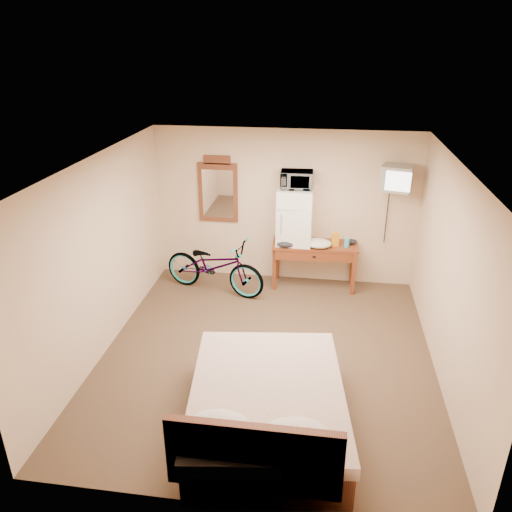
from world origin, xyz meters
name	(u,v)px	position (x,y,z in m)	size (l,w,h in m)	color
room	(268,267)	(0.00, 0.00, 1.25)	(4.60, 4.64, 2.50)	#4C3B26
desk	(315,252)	(0.52, 2.00, 0.63)	(1.37, 0.58, 0.75)	brown
mini_fridge	(295,216)	(0.19, 2.06, 1.20)	(0.57, 0.55, 0.89)	white
microwave	(297,180)	(0.19, 2.06, 1.78)	(0.49, 0.33, 0.27)	white
snack_bag	(335,239)	(0.83, 1.99, 0.86)	(0.11, 0.06, 0.22)	orange
blue_cup	(347,242)	(1.01, 1.98, 0.82)	(0.08, 0.08, 0.14)	#40A9DB
cloth_cream	(318,243)	(0.57, 1.90, 0.81)	(0.41, 0.32, 0.13)	silver
cloth_dark_a	(285,244)	(0.06, 1.85, 0.80)	(0.28, 0.21, 0.11)	black
cloth_dark_b	(351,242)	(1.08, 2.11, 0.79)	(0.17, 0.14, 0.08)	black
crt_television	(397,178)	(1.66, 2.02, 1.86)	(0.51, 0.60, 0.38)	black
wall_mirror	(218,190)	(-1.09, 2.27, 1.49)	(0.64, 0.04, 1.09)	brown
bicycle	(214,266)	(-1.04, 1.63, 0.45)	(0.60, 1.70, 0.90)	black
bed	(266,410)	(0.16, -1.37, 0.29)	(1.78, 2.22, 0.90)	brown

